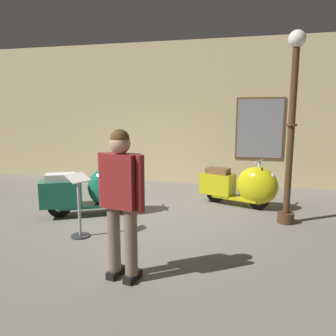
{
  "coord_description": "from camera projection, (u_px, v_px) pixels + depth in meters",
  "views": [
    {
      "loc": [
        2.0,
        -5.3,
        1.85
      ],
      "look_at": [
        0.61,
        0.76,
        0.8
      ],
      "focal_mm": 34.1,
      "sensor_mm": 36.0,
      "label": 1
    }
  ],
  "objects": [
    {
      "name": "lamppost",
      "position": [
        292.0,
        124.0,
        5.23
      ],
      "size": [
        0.28,
        0.28,
        3.16
      ],
      "color": "#472D19",
      "rests_on": "ground"
    },
    {
      "name": "visitor_0",
      "position": [
        121.0,
        195.0,
        3.48
      ],
      "size": [
        0.56,
        0.33,
        1.7
      ],
      "rotation": [
        0.0,
        0.0,
        1.36
      ],
      "color": "black",
      "rests_on": "ground"
    },
    {
      "name": "showroom_back_wall",
      "position": [
        167.0,
        114.0,
        8.67
      ],
      "size": [
        18.0,
        0.24,
        3.74
      ],
      "color": "#CCB784",
      "rests_on": "ground"
    },
    {
      "name": "ground_plane",
      "position": [
        126.0,
        217.0,
        5.84
      ],
      "size": [
        60.0,
        60.0,
        0.0
      ],
      "primitive_type": "plane",
      "color": "slate"
    },
    {
      "name": "scooter_0",
      "position": [
        97.0,
        189.0,
        5.91
      ],
      "size": [
        1.75,
        1.21,
        1.05
      ],
      "rotation": [
        0.0,
        0.0,
        0.47
      ],
      "color": "black",
      "rests_on": "ground"
    },
    {
      "name": "info_stanchion",
      "position": [
        79.0,
        211.0,
        4.82
      ],
      "size": [
        0.34,
        0.38,
        0.98
      ],
      "color": "#333338",
      "rests_on": "ground"
    },
    {
      "name": "scooter_1",
      "position": [
        244.0,
        186.0,
        6.38
      ],
      "size": [
        1.64,
        1.0,
        0.97
      ],
      "rotation": [
        0.0,
        0.0,
        -0.37
      ],
      "color": "black",
      "rests_on": "ground"
    }
  ]
}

